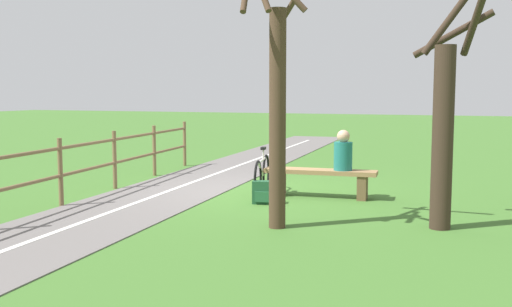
# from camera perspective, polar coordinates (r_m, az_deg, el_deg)

# --- Properties ---
(ground_plane) EXTENTS (80.00, 80.00, 0.00)m
(ground_plane) POSITION_cam_1_polar(r_m,az_deg,el_deg) (11.43, -0.73, -3.71)
(ground_plane) COLOR #3D6B28
(paved_path) EXTENTS (3.93, 36.06, 0.02)m
(paved_path) POSITION_cam_1_polar(r_m,az_deg,el_deg) (8.63, -18.60, -7.18)
(paved_path) COLOR #66605E
(paved_path) RESTS_ON ground_plane
(path_centre_line) EXTENTS (1.70, 31.97, 0.00)m
(path_centre_line) POSITION_cam_1_polar(r_m,az_deg,el_deg) (8.63, -18.60, -7.12)
(path_centre_line) COLOR silver
(path_centre_line) RESTS_ON paved_path
(bench) EXTENTS (2.08, 0.54, 0.52)m
(bench) POSITION_cam_1_polar(r_m,az_deg,el_deg) (10.83, 6.26, -2.34)
(bench) COLOR #937047
(bench) RESTS_ON ground_plane
(person_seated) EXTENTS (0.35, 0.35, 0.73)m
(person_seated) POSITION_cam_1_polar(r_m,az_deg,el_deg) (10.71, 8.46, 0.08)
(person_seated) COLOR #1E6B66
(person_seated) RESTS_ON bench
(bicycle) EXTENTS (0.37, 1.69, 0.89)m
(bicycle) POSITION_cam_1_polar(r_m,az_deg,el_deg) (11.02, 0.60, -2.11)
(bicycle) COLOR black
(bicycle) RESTS_ON ground_plane
(backpack) EXTENTS (0.38, 0.28, 0.40)m
(backpack) POSITION_cam_1_polar(r_m,az_deg,el_deg) (10.17, 0.66, -3.82)
(backpack) COLOR #1E4C2D
(backpack) RESTS_ON ground_plane
(fence_roadside) EXTENTS (1.19, 11.30, 1.16)m
(fence_roadside) POSITION_cam_1_polar(r_m,az_deg,el_deg) (10.41, -18.49, -1.17)
(fence_roadside) COLOR brown
(fence_roadside) RESTS_ON ground_plane
(tree_by_path) EXTENTS (1.24, 1.24, 4.12)m
(tree_by_path) POSITION_cam_1_polar(r_m,az_deg,el_deg) (8.23, 2.01, 5.52)
(tree_by_path) COLOR #473323
(tree_by_path) RESTS_ON ground_plane
(tree_near_bench) EXTENTS (1.14, 0.94, 3.43)m
(tree_near_bench) POSITION_cam_1_polar(r_m,az_deg,el_deg) (8.63, 17.89, 2.94)
(tree_near_bench) COLOR #38281E
(tree_near_bench) RESTS_ON ground_plane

